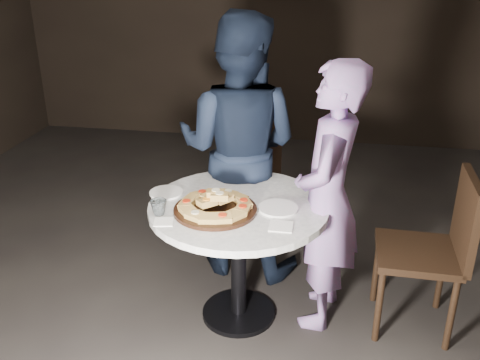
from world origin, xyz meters
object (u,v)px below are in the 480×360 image
object	(u,v)px
table	(239,226)
diner_teal	(328,199)
water_glass	(159,207)
diner_navy	(239,148)
focaccia_pile	(215,203)
chair_far	(251,167)
chair_right	(438,244)
serving_board	(215,210)

from	to	relation	value
table	diner_teal	size ratio (longest dim) A/B	0.67
water_glass	diner_navy	world-z (taller)	diner_navy
focaccia_pile	water_glass	distance (m)	0.31
chair_far	diner_navy	size ratio (longest dim) A/B	0.54
chair_far	diner_navy	world-z (taller)	diner_navy
chair_far	chair_right	distance (m)	1.59
diner_teal	serving_board	bearing A→B (deg)	-63.41
diner_teal	chair_right	bearing A→B (deg)	97.23
focaccia_pile	diner_teal	distance (m)	0.65
chair_right	diner_navy	xyz separation A→B (m)	(-1.25, 0.50, 0.32)
water_glass	chair_right	bearing A→B (deg)	10.89
chair_far	diner_teal	world-z (taller)	diner_teal
focaccia_pile	diner_navy	xyz separation A→B (m)	(0.01, 0.71, 0.07)
table	diner_teal	xyz separation A→B (m)	(0.50, 0.10, 0.17)
water_glass	diner_teal	world-z (taller)	diner_teal
focaccia_pile	chair_right	bearing A→B (deg)	9.45
table	diner_navy	bearing A→B (deg)	99.94
table	diner_teal	bearing A→B (deg)	11.33
water_glass	diner_navy	bearing A→B (deg)	69.00
water_glass	chair_right	xyz separation A→B (m)	(1.56, 0.30, -0.25)
focaccia_pile	diner_teal	size ratio (longest dim) A/B	0.26
serving_board	diner_navy	xyz separation A→B (m)	(0.01, 0.71, 0.11)
table	water_glass	distance (m)	0.49
serving_board	diner_teal	xyz separation A→B (m)	(0.62, 0.21, 0.02)
chair_right	chair_far	bearing A→B (deg)	-127.59
water_glass	diner_teal	distance (m)	0.96
serving_board	diner_navy	size ratio (longest dim) A/B	0.26
serving_board	focaccia_pile	bearing A→B (deg)	90.33
chair_right	diner_navy	distance (m)	1.38
serving_board	focaccia_pile	distance (m)	0.04
water_glass	diner_teal	xyz separation A→B (m)	(0.91, 0.30, -0.02)
serving_board	water_glass	bearing A→B (deg)	-163.66
focaccia_pile	water_glass	size ratio (longest dim) A/B	4.49
table	chair_right	bearing A→B (deg)	4.92
chair_far	diner_teal	xyz separation A→B (m)	(0.60, -0.99, 0.24)
chair_far	serving_board	bearing A→B (deg)	81.88
focaccia_pile	diner_navy	distance (m)	0.71
table	serving_board	bearing A→B (deg)	-134.77
table	water_glass	bearing A→B (deg)	-154.00
chair_far	chair_right	bearing A→B (deg)	133.94
focaccia_pile	diner_teal	world-z (taller)	diner_teal
diner_navy	diner_teal	xyz separation A→B (m)	(0.61, -0.50, -0.09)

